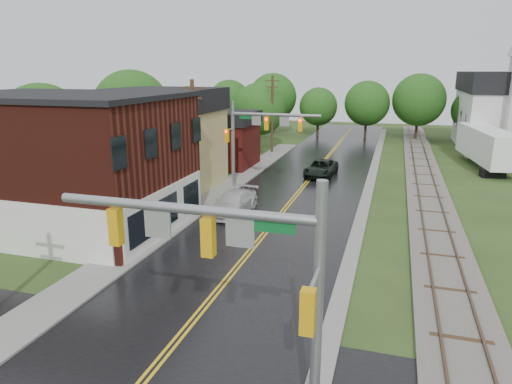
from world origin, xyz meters
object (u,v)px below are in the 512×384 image
at_px(traffic_signal_near, 236,259).
at_px(suv_dark, 321,168).
at_px(brick_building, 64,161).
at_px(traffic_signal_far, 258,130).
at_px(tree_left_a, 44,128).
at_px(tree_left_c, 203,116).
at_px(utility_pole_c, 272,113).
at_px(tree_left_b, 133,111).
at_px(semi_trailer, 487,145).
at_px(tree_left_e, 260,110).
at_px(utility_pole_b, 194,140).
at_px(church, 509,102).
at_px(pickup_white, 233,203).

relative_size(traffic_signal_near, suv_dark, 1.37).
relative_size(brick_building, traffic_signal_far, 1.95).
distance_m(tree_left_a, tree_left_c, 18.98).
distance_m(utility_pole_c, suv_dark, 13.65).
bearing_deg(brick_building, tree_left_b, 107.61).
height_order(traffic_signal_near, semi_trailer, traffic_signal_near).
bearing_deg(tree_left_c, tree_left_b, -116.56).
height_order(tree_left_e, semi_trailer, tree_left_e).
height_order(traffic_signal_near, utility_pole_b, utility_pole_b).
relative_size(traffic_signal_far, tree_left_c, 0.96).
bearing_deg(semi_trailer, utility_pole_b, -138.66).
xyz_separation_m(tree_left_a, suv_dark, (20.65, 11.49, -4.37)).
bearing_deg(brick_building, utility_pole_b, 50.93).
relative_size(traffic_signal_far, suv_dark, 1.37).
relative_size(tree_left_c, suv_dark, 1.43).
xyz_separation_m(traffic_signal_far, utility_pole_b, (-3.33, -5.00, -0.25)).
distance_m(traffic_signal_far, utility_pole_c, 17.33).
xyz_separation_m(church, semi_trailer, (-3.94, -11.63, -3.52)).
bearing_deg(utility_pole_c, utility_pole_b, -90.00).
bearing_deg(tree_left_b, semi_trailer, 16.76).
xyz_separation_m(brick_building, suv_dark, (13.28, 18.38, -3.41)).
distance_m(traffic_signal_near, tree_left_b, 36.73).
bearing_deg(semi_trailer, suv_dark, -150.24).
distance_m(brick_building, tree_left_a, 10.14).
distance_m(utility_pole_c, tree_left_c, 8.16).
bearing_deg(traffic_signal_far, pickup_white, -87.73).
relative_size(tree_left_c, tree_left_e, 0.94).
height_order(tree_left_b, tree_left_e, tree_left_b).
bearing_deg(tree_left_b, traffic_signal_far, -18.81).
height_order(tree_left_e, pickup_white, tree_left_e).
xyz_separation_m(brick_building, church, (32.48, 38.74, 1.68)).
bearing_deg(pickup_white, suv_dark, 78.04).
height_order(tree_left_a, tree_left_c, tree_left_a).
bearing_deg(utility_pole_c, semi_trailer, -4.73).
xyz_separation_m(brick_building, tree_left_c, (-1.36, 24.90, 0.36)).
xyz_separation_m(utility_pole_c, tree_left_e, (-2.05, 1.90, 0.09)).
bearing_deg(traffic_signal_near, traffic_signal_far, 105.52).
bearing_deg(suv_dark, semi_trailer, 33.00).
xyz_separation_m(brick_building, traffic_signal_near, (15.96, -13.00, 0.82)).
distance_m(church, tree_left_c, 36.59).
xyz_separation_m(church, utility_pole_c, (-26.80, -9.74, -1.11)).
distance_m(tree_left_b, semi_trailer, 35.57).
relative_size(tree_left_c, pickup_white, 1.48).
distance_m(brick_building, utility_pole_c, 29.56).
distance_m(suv_dark, pickup_white, 13.75).
bearing_deg(tree_left_c, tree_left_a, -108.43).
distance_m(church, tree_left_e, 29.91).
bearing_deg(brick_building, tree_left_e, 83.29).
xyz_separation_m(brick_building, tree_left_a, (-7.36, 6.90, 0.96)).
relative_size(church, tree_left_a, 2.31).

